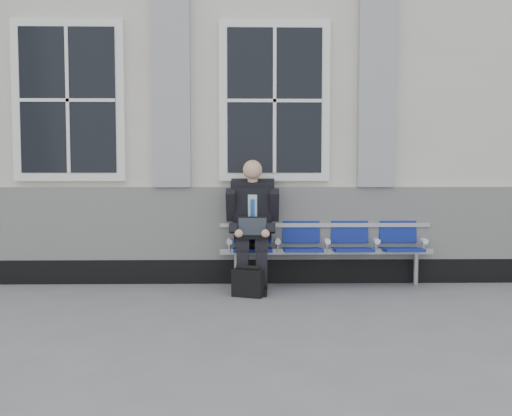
{
  "coord_description": "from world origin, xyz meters",
  "views": [
    {
      "loc": [
        -0.01,
        -5.57,
        1.4
      ],
      "look_at": [
        0.11,
        0.9,
        0.98
      ],
      "focal_mm": 40.0,
      "sensor_mm": 36.0,
      "label": 1
    }
  ],
  "objects": [
    {
      "name": "ground",
      "position": [
        0.0,
        0.0,
        0.0
      ],
      "size": [
        70.0,
        70.0,
        0.0
      ],
      "primitive_type": "plane",
      "color": "slate",
      "rests_on": "ground"
    },
    {
      "name": "station_building",
      "position": [
        -0.02,
        3.47,
        2.22
      ],
      "size": [
        14.4,
        4.4,
        4.49
      ],
      "color": "beige",
      "rests_on": "ground"
    },
    {
      "name": "bench",
      "position": [
        0.98,
        1.32,
        0.55
      ],
      "size": [
        2.6,
        0.47,
        0.91
      ],
      "color": "#9EA0A3",
      "rests_on": "ground"
    },
    {
      "name": "businessman",
      "position": [
        0.08,
        1.18,
        0.81
      ],
      "size": [
        0.64,
        0.86,
        1.53
      ],
      "color": "black",
      "rests_on": "ground"
    },
    {
      "name": "briefcase",
      "position": [
        0.02,
        0.68,
        0.16
      ],
      "size": [
        0.37,
        0.25,
        0.35
      ],
      "color": "black",
      "rests_on": "ground"
    }
  ]
}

